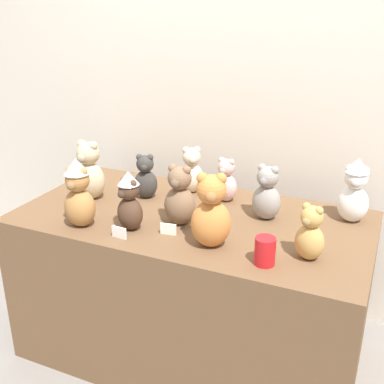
% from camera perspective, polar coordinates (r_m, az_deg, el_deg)
% --- Properties ---
extents(ground_plane, '(10.00, 10.00, 0.00)m').
position_cam_1_polar(ground_plane, '(2.47, -2.53, -21.48)').
color(ground_plane, gray).
extents(wall_back, '(7.00, 0.08, 2.60)m').
position_cam_1_polar(wall_back, '(2.67, 5.95, 13.24)').
color(wall_back, silver).
rests_on(wall_back, ground_plane).
extents(display_table, '(1.62, 0.83, 0.76)m').
position_cam_1_polar(display_table, '(2.41, 0.00, -11.13)').
color(display_table, brown).
rests_on(display_table, ground_plane).
extents(teddy_bear_caramel, '(0.15, 0.13, 0.31)m').
position_cam_1_polar(teddy_bear_caramel, '(2.13, -13.30, -0.21)').
color(teddy_bear_caramel, '#B27A42').
rests_on(teddy_bear_caramel, display_table).
extents(teddy_bear_snow, '(0.14, 0.12, 0.30)m').
position_cam_1_polar(teddy_bear_snow, '(2.24, 18.70, 0.11)').
color(teddy_bear_snow, white).
rests_on(teddy_bear_snow, display_table).
extents(teddy_bear_charcoal, '(0.14, 0.13, 0.23)m').
position_cam_1_polar(teddy_bear_charcoal, '(2.41, -5.53, 1.70)').
color(teddy_bear_charcoal, '#383533').
rests_on(teddy_bear_charcoal, display_table).
extents(teddy_bear_ash, '(0.15, 0.13, 0.26)m').
position_cam_1_polar(teddy_bear_ash, '(2.18, 8.84, -0.25)').
color(teddy_bear_ash, gray).
rests_on(teddy_bear_ash, display_table).
extents(teddy_bear_blush, '(0.13, 0.11, 0.22)m').
position_cam_1_polar(teddy_bear_blush, '(2.36, 4.03, 1.29)').
color(teddy_bear_blush, beige).
rests_on(teddy_bear_blush, display_table).
extents(teddy_bear_sand, '(0.16, 0.14, 0.30)m').
position_cam_1_polar(teddy_bear_sand, '(2.43, -12.06, 2.34)').
color(teddy_bear_sand, '#CCB78E').
rests_on(teddy_bear_sand, display_table).
extents(teddy_bear_cream, '(0.16, 0.16, 0.24)m').
position_cam_1_polar(teddy_bear_cream, '(2.47, -0.06, 2.48)').
color(teddy_bear_cream, beige).
rests_on(teddy_bear_cream, display_table).
extents(teddy_bear_cocoa, '(0.15, 0.14, 0.27)m').
position_cam_1_polar(teddy_bear_cocoa, '(2.07, -7.44, -1.13)').
color(teddy_bear_cocoa, '#4C3323').
rests_on(teddy_bear_cocoa, display_table).
extents(teddy_bear_ginger, '(0.20, 0.18, 0.31)m').
position_cam_1_polar(teddy_bear_ginger, '(1.91, 2.27, -2.48)').
color(teddy_bear_ginger, '#D17F3D').
rests_on(teddy_bear_ginger, display_table).
extents(teddy_bear_mocha, '(0.14, 0.13, 0.28)m').
position_cam_1_polar(teddy_bear_mocha, '(2.10, -1.46, -0.59)').
color(teddy_bear_mocha, '#7F6047').
rests_on(teddy_bear_mocha, display_table).
extents(teddy_bear_honey, '(0.14, 0.13, 0.23)m').
position_cam_1_polar(teddy_bear_honey, '(1.88, 13.82, -4.86)').
color(teddy_bear_honey, tan).
rests_on(teddy_bear_honey, display_table).
extents(party_cup_red, '(0.08, 0.08, 0.11)m').
position_cam_1_polar(party_cup_red, '(1.84, 8.64, -6.93)').
color(party_cup_red, red).
rests_on(party_cup_red, display_table).
extents(name_card_front_left, '(0.07, 0.01, 0.05)m').
position_cam_1_polar(name_card_front_left, '(2.04, -8.63, -4.77)').
color(name_card_front_left, white).
rests_on(name_card_front_left, display_table).
extents(name_card_front_middle, '(0.07, 0.02, 0.05)m').
position_cam_1_polar(name_card_front_middle, '(2.05, -2.83, -4.42)').
color(name_card_front_middle, white).
rests_on(name_card_front_middle, display_table).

